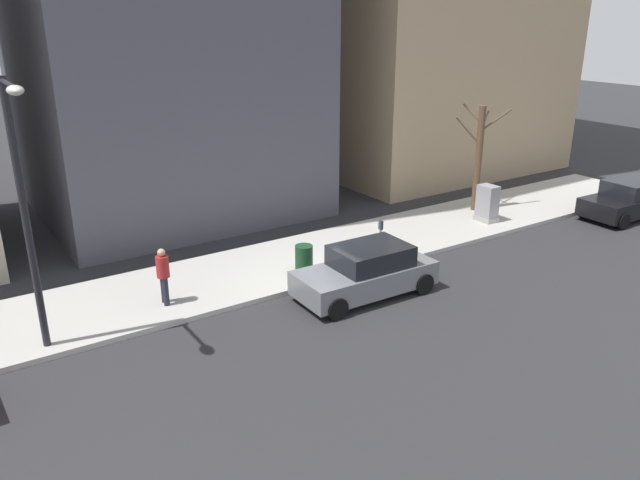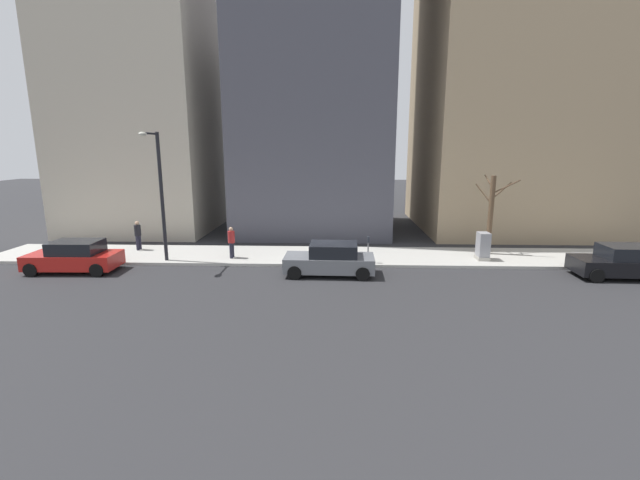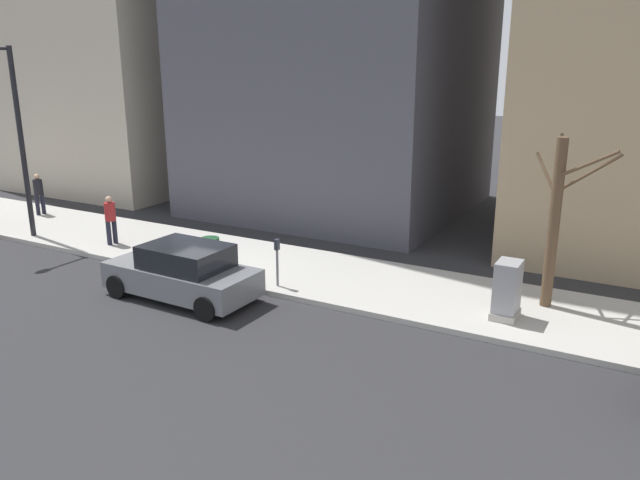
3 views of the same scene
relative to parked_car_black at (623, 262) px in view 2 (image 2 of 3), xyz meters
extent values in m
plane|color=#2B2B2D|center=(1.23, 14.03, -0.74)|extent=(120.00, 120.00, 0.00)
cube|color=#B2AFA8|center=(3.23, 14.03, -0.66)|extent=(4.00, 36.00, 0.15)
cube|color=black|center=(0.00, 0.05, -0.17)|extent=(1.92, 4.25, 0.70)
cube|color=black|center=(0.00, -0.15, 0.48)|extent=(1.66, 2.25, 0.60)
cylinder|color=black|center=(-0.80, 1.63, -0.42)|extent=(0.24, 0.65, 0.64)
cylinder|color=black|center=(0.90, 1.58, -0.42)|extent=(0.24, 0.65, 0.64)
cube|color=slate|center=(-0.02, 13.54, -0.17)|extent=(1.89, 4.24, 0.70)
cube|color=black|center=(-0.03, 13.34, 0.48)|extent=(1.65, 2.23, 0.60)
cylinder|color=black|center=(-0.84, 15.11, -0.42)|extent=(0.23, 0.64, 0.64)
cylinder|color=black|center=(0.86, 15.07, -0.42)|extent=(0.23, 0.64, 0.64)
cylinder|color=black|center=(-0.90, 12.01, -0.42)|extent=(0.23, 0.64, 0.64)
cylinder|color=black|center=(0.79, 11.97, -0.42)|extent=(0.23, 0.64, 0.64)
cube|color=red|center=(0.04, 25.92, -0.17)|extent=(1.92, 4.25, 0.70)
cube|color=black|center=(0.05, 25.72, 0.48)|extent=(1.66, 2.24, 0.60)
cylinder|color=black|center=(-0.85, 27.44, -0.42)|extent=(0.24, 0.65, 0.64)
cylinder|color=black|center=(0.85, 27.49, -0.42)|extent=(0.24, 0.65, 0.64)
cylinder|color=black|center=(-0.76, 24.34, -0.42)|extent=(0.24, 0.65, 0.64)
cylinder|color=black|center=(0.94, 24.39, -0.42)|extent=(0.24, 0.65, 0.64)
cylinder|color=slate|center=(1.68, 11.59, -0.06)|extent=(0.07, 0.07, 1.05)
cube|color=#2D333D|center=(1.68, 11.59, 0.61)|extent=(0.14, 0.10, 0.30)
cube|color=#A8A399|center=(2.53, 5.55, -0.50)|extent=(0.83, 0.61, 0.18)
cube|color=#939399|center=(2.53, 5.55, 0.22)|extent=(0.75, 0.55, 1.25)
cylinder|color=black|center=(1.78, 22.06, 2.66)|extent=(0.18, 0.18, 6.50)
cylinder|color=black|center=(0.98, 22.06, 5.81)|extent=(1.60, 0.10, 0.10)
ellipsoid|color=beige|center=(0.18, 22.06, 5.76)|extent=(0.56, 0.32, 0.20)
cylinder|color=brown|center=(3.83, 4.83, 1.56)|extent=(0.28, 0.28, 4.28)
cylinder|color=brown|center=(4.21, 5.16, 2.68)|extent=(0.77, 0.77, 1.10)
cylinder|color=brown|center=(4.28, 4.90, 3.33)|extent=(0.94, 0.25, 0.75)
cylinder|color=brown|center=(3.62, 4.20, 3.13)|extent=(0.37, 1.33, 0.82)
cylinder|color=brown|center=(4.30, 4.21, 2.81)|extent=(0.81, 1.38, 1.02)
cylinder|color=#14381E|center=(2.13, 14.30, -0.14)|extent=(0.56, 0.56, 0.90)
cylinder|color=#1E1E2D|center=(2.52, 18.75, -0.18)|extent=(0.16, 0.16, 0.82)
cylinder|color=#1E1E2D|center=(2.28, 18.77, -0.18)|extent=(0.16, 0.16, 0.82)
cylinder|color=#A52323|center=(2.40, 18.76, 0.54)|extent=(0.36, 0.36, 0.62)
sphere|color=tan|center=(2.40, 18.76, 0.96)|extent=(0.22, 0.22, 0.22)
cylinder|color=#1E1E2D|center=(3.89, 24.56, -0.18)|extent=(0.16, 0.16, 0.82)
cylinder|color=#1E1E2D|center=(4.13, 24.53, -0.18)|extent=(0.16, 0.16, 0.82)
cylinder|color=black|center=(4.01, 24.54, 0.54)|extent=(0.36, 0.36, 0.62)
sphere|color=tan|center=(4.01, 24.54, 0.96)|extent=(0.22, 0.22, 0.22)
cube|color=tan|center=(12.98, 0.70, 13.50)|extent=(12.50, 12.50, 28.48)
cube|color=#4C4C56|center=(11.93, 14.90, 13.83)|extent=(10.40, 10.40, 29.14)
cube|color=#BCB29E|center=(11.53, 26.97, 7.49)|extent=(9.59, 9.59, 16.45)
camera|label=1|loc=(-13.30, 23.95, 7.20)|focal=35.00mm
camera|label=2|loc=(-19.49, 13.26, 5.17)|focal=24.00mm
camera|label=3|loc=(-11.97, 2.62, 5.47)|focal=35.00mm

